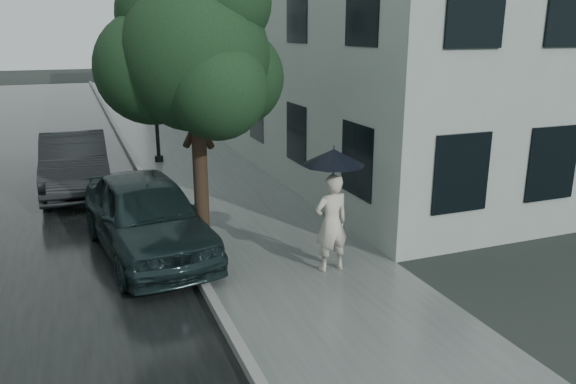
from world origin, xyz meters
name	(u,v)px	position (x,y,z in m)	size (l,w,h in m)	color
ground	(334,319)	(0.00, 0.00, 0.00)	(120.00, 120.00, 0.00)	black
sidewalk	(188,156)	(0.25, 12.00, 0.00)	(3.50, 60.00, 0.01)	slate
kerb_near	(133,158)	(-1.57, 12.00, 0.07)	(0.15, 60.00, 0.15)	slate
asphalt_road	(17,169)	(-5.08, 12.00, 0.00)	(6.85, 60.00, 0.00)	black
building_near	(260,22)	(5.47, 19.50, 4.50)	(7.02, 36.00, 9.00)	#93A099
pedestrian	(331,223)	(0.73, 1.65, 0.89)	(0.65, 0.42, 1.77)	#BBB4A4
umbrella	(334,157)	(0.76, 1.69, 2.07)	(1.11, 1.11, 1.32)	black
street_tree	(194,54)	(-1.23, 3.28, 3.75)	(3.42, 3.11, 5.42)	#332619
lamp_post	(148,62)	(-0.93, 11.52, 3.20)	(0.83, 0.43, 5.63)	black
car_near	(147,215)	(-2.20, 3.65, 0.78)	(1.82, 4.53, 1.54)	black
car_far	(75,162)	(-3.38, 8.87, 0.77)	(1.63, 4.66, 1.54)	black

